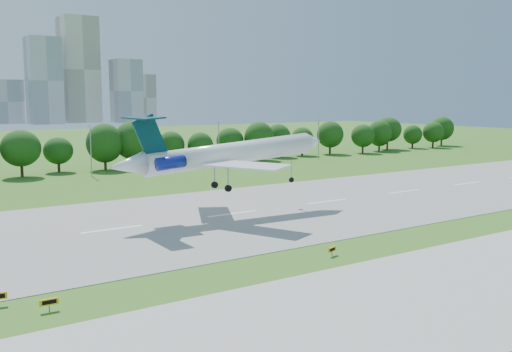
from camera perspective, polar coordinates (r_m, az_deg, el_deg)
name	(u,v)px	position (r m, az deg, el deg)	size (l,w,h in m)	color
ground	(193,275)	(61.61, -6.34, -9.81)	(600.00, 600.00, 0.00)	#2D5F19
runway	(112,230)	(83.90, -14.18, -5.22)	(400.00, 45.00, 0.08)	gray
taxiway	(296,332)	(47.24, 4.04, -15.34)	(400.00, 23.00, 0.08)	#ADADA8
tree_line	(15,151)	(147.34, -22.93, 2.35)	(288.40, 8.40, 10.40)	#382314
light_poles	(12,154)	(137.08, -23.19, 2.03)	(175.90, 0.25, 12.19)	gray
skyline	(75,82)	(460.93, -17.66, 8.90)	(127.00, 52.00, 80.00)	#B2B2B7
airliner	(222,154)	(89.75, -3.47, 2.22)	(37.77, 27.54, 12.23)	white
taxi_sign_centre	(49,302)	(54.30, -19.99, -11.77)	(1.63, 0.26, 1.14)	gray
taxi_sign_right	(332,249)	(68.72, 7.62, -7.29)	(1.49, 0.62, 1.06)	gray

